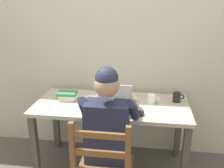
{
  "coord_description": "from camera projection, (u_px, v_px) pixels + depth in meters",
  "views": [
    {
      "loc": [
        0.33,
        -2.29,
        1.73
      ],
      "look_at": [
        0.01,
        -0.05,
        0.95
      ],
      "focal_mm": 41.23,
      "sensor_mm": 36.0,
      "label": 1
    }
  ],
  "objects": [
    {
      "name": "ground_plane",
      "position": [
        112.0,
        166.0,
        2.75
      ],
      "size": [
        8.0,
        8.0,
        0.0
      ],
      "primitive_type": "plane",
      "color": "#56514C"
    },
    {
      "name": "back_wall",
      "position": [
        117.0,
        38.0,
        2.72
      ],
      "size": [
        6.0,
        0.04,
        2.6
      ],
      "color": "beige",
      "rests_on": "ground"
    },
    {
      "name": "desk",
      "position": [
        112.0,
        112.0,
        2.54
      ],
      "size": [
        1.5,
        0.69,
        0.73
      ],
      "color": "#BCB29E",
      "rests_on": "ground"
    },
    {
      "name": "seated_person",
      "position": [
        109.0,
        128.0,
        2.13
      ],
      "size": [
        0.5,
        0.6,
        1.24
      ],
      "color": "#232842",
      "rests_on": "ground"
    },
    {
      "name": "laptop",
      "position": [
        114.0,
        105.0,
        2.36
      ],
      "size": [
        0.33,
        0.3,
        0.23
      ],
      "color": "#ADAFB2",
      "rests_on": "desk"
    },
    {
      "name": "computer_mouse",
      "position": [
        141.0,
        113.0,
        2.27
      ],
      "size": [
        0.06,
        0.1,
        0.03
      ],
      "primitive_type": "ellipsoid",
      "color": "black",
      "rests_on": "desk"
    },
    {
      "name": "coffee_mug_white",
      "position": [
        128.0,
        97.0,
        2.55
      ],
      "size": [
        0.11,
        0.07,
        0.1
      ],
      "color": "silver",
      "rests_on": "desk"
    },
    {
      "name": "coffee_mug_dark",
      "position": [
        177.0,
        97.0,
        2.54
      ],
      "size": [
        0.11,
        0.07,
        0.1
      ],
      "color": "black",
      "rests_on": "desk"
    },
    {
      "name": "coffee_mug_spare",
      "position": [
        151.0,
        99.0,
        2.51
      ],
      "size": [
        0.12,
        0.09,
        0.09
      ],
      "color": "white",
      "rests_on": "desk"
    },
    {
      "name": "book_stack_main",
      "position": [
        68.0,
        96.0,
        2.59
      ],
      "size": [
        0.2,
        0.14,
        0.08
      ],
      "color": "white",
      "rests_on": "desk"
    },
    {
      "name": "paper_pile_near_laptop",
      "position": [
        120.0,
        108.0,
        2.4
      ],
      "size": [
        0.25,
        0.19,
        0.0
      ],
      "primitive_type": "cube",
      "rotation": [
        0.0,
        0.0,
        0.15
      ],
      "color": "silver",
      "rests_on": "desk"
    },
    {
      "name": "paper_pile_back_corner",
      "position": [
        90.0,
        98.0,
        2.63
      ],
      "size": [
        0.26,
        0.25,
        0.01
      ],
      "primitive_type": "cube",
      "rotation": [
        0.0,
        0.0,
        0.48
      ],
      "color": "white",
      "rests_on": "desk"
    }
  ]
}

